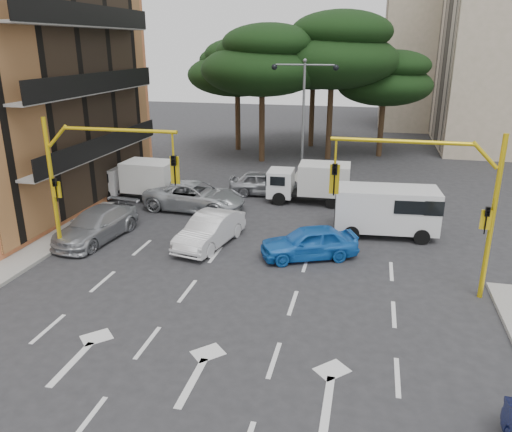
{
  "coord_description": "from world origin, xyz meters",
  "views": [
    {
      "loc": [
        4.29,
        -15.73,
        8.79
      ],
      "look_at": [
        -0.39,
        4.47,
        1.6
      ],
      "focal_mm": 35.0,
      "sensor_mm": 36.0,
      "label": 1
    }
  ],
  "objects_px": {
    "car_white_hatch": "(210,230)",
    "box_truck_b": "(309,183)",
    "car_silver_wagon": "(96,225)",
    "street_lamp_center": "(304,100)",
    "car_blue_compact": "(309,242)",
    "box_truck_a": "(136,180)",
    "signal_mast_right": "(441,192)",
    "car_silver_cross_b": "(264,183)",
    "car_silver_cross_a": "(195,196)",
    "van_white": "(386,211)",
    "signal_mast_left": "(89,171)"
  },
  "relations": [
    {
      "from": "car_white_hatch",
      "to": "box_truck_b",
      "type": "height_order",
      "value": "box_truck_b"
    },
    {
      "from": "car_white_hatch",
      "to": "car_silver_wagon",
      "type": "bearing_deg",
      "value": -163.57
    },
    {
      "from": "street_lamp_center",
      "to": "car_blue_compact",
      "type": "height_order",
      "value": "street_lamp_center"
    },
    {
      "from": "street_lamp_center",
      "to": "box_truck_a",
      "type": "xyz_separation_m",
      "value": [
        -9.0,
        -5.63,
        -4.26
      ]
    },
    {
      "from": "street_lamp_center",
      "to": "box_truck_b",
      "type": "distance_m",
      "value": 5.91
    },
    {
      "from": "signal_mast_right",
      "to": "box_truck_a",
      "type": "distance_m",
      "value": 18.09
    },
    {
      "from": "car_blue_compact",
      "to": "car_silver_cross_b",
      "type": "bearing_deg",
      "value": -179.52
    },
    {
      "from": "car_white_hatch",
      "to": "car_silver_cross_a",
      "type": "relative_size",
      "value": 0.79
    },
    {
      "from": "car_silver_cross_a",
      "to": "car_silver_cross_b",
      "type": "distance_m",
      "value": 4.86
    },
    {
      "from": "signal_mast_right",
      "to": "box_truck_b",
      "type": "distance_m",
      "value": 11.91
    },
    {
      "from": "car_white_hatch",
      "to": "box_truck_b",
      "type": "xyz_separation_m",
      "value": [
        3.57,
        7.52,
        0.44
      ]
    },
    {
      "from": "car_silver_cross_b",
      "to": "van_white",
      "type": "bearing_deg",
      "value": -134.2
    },
    {
      "from": "street_lamp_center",
      "to": "car_silver_cross_a",
      "type": "bearing_deg",
      "value": -126.5
    },
    {
      "from": "car_blue_compact",
      "to": "box_truck_b",
      "type": "distance_m",
      "value": 7.99
    },
    {
      "from": "signal_mast_right",
      "to": "street_lamp_center",
      "type": "height_order",
      "value": "street_lamp_center"
    },
    {
      "from": "car_silver_wagon",
      "to": "box_truck_a",
      "type": "xyz_separation_m",
      "value": [
        -1.0,
        6.38,
        0.45
      ]
    },
    {
      "from": "car_silver_cross_a",
      "to": "car_silver_wagon",
      "type": "bearing_deg",
      "value": 154.33
    },
    {
      "from": "car_silver_wagon",
      "to": "car_silver_cross_a",
      "type": "bearing_deg",
      "value": 67.49
    },
    {
      "from": "van_white",
      "to": "car_white_hatch",
      "type": "bearing_deg",
      "value": -72.73
    },
    {
      "from": "signal_mast_left",
      "to": "car_blue_compact",
      "type": "relative_size",
      "value": 1.44
    },
    {
      "from": "car_blue_compact",
      "to": "car_silver_cross_a",
      "type": "bearing_deg",
      "value": -149.5
    },
    {
      "from": "signal_mast_right",
      "to": "car_silver_cross_b",
      "type": "bearing_deg",
      "value": 128.24
    },
    {
      "from": "street_lamp_center",
      "to": "car_silver_cross_a",
      "type": "relative_size",
      "value": 1.39
    },
    {
      "from": "box_truck_b",
      "to": "car_silver_wagon",
      "type": "bearing_deg",
      "value": 130.07
    },
    {
      "from": "car_silver_cross_a",
      "to": "car_silver_cross_b",
      "type": "relative_size",
      "value": 1.31
    },
    {
      "from": "signal_mast_right",
      "to": "street_lamp_center",
      "type": "distance_m",
      "value": 15.65
    },
    {
      "from": "signal_mast_right",
      "to": "box_truck_a",
      "type": "bearing_deg",
      "value": 152.07
    },
    {
      "from": "car_silver_wagon",
      "to": "car_white_hatch",
      "type": "bearing_deg",
      "value": 12.75
    },
    {
      "from": "signal_mast_right",
      "to": "car_silver_cross_a",
      "type": "relative_size",
      "value": 1.07
    },
    {
      "from": "signal_mast_right",
      "to": "car_silver_wagon",
      "type": "height_order",
      "value": "signal_mast_right"
    },
    {
      "from": "van_white",
      "to": "box_truck_b",
      "type": "height_order",
      "value": "van_white"
    },
    {
      "from": "car_silver_cross_b",
      "to": "box_truck_a",
      "type": "bearing_deg",
      "value": 102.88
    },
    {
      "from": "car_silver_cross_b",
      "to": "van_white",
      "type": "xyz_separation_m",
      "value": [
        7.1,
        -5.31,
        0.47
      ]
    },
    {
      "from": "signal_mast_right",
      "to": "van_white",
      "type": "xyz_separation_m",
      "value": [
        -1.58,
        5.69,
        -2.69
      ]
    },
    {
      "from": "car_silver_cross_a",
      "to": "box_truck_a",
      "type": "distance_m",
      "value": 4.18
    },
    {
      "from": "signal_mast_left",
      "to": "box_truck_b",
      "type": "relative_size",
      "value": 1.26
    },
    {
      "from": "signal_mast_left",
      "to": "box_truck_a",
      "type": "xyz_separation_m",
      "value": [
        -2.2,
        8.38,
        -2.71
      ]
    },
    {
      "from": "car_silver_cross_a",
      "to": "box_truck_a",
      "type": "xyz_separation_m",
      "value": [
        -4.02,
        1.1,
        0.4
      ]
    },
    {
      "from": "car_silver_cross_a",
      "to": "signal_mast_right",
      "type": "bearing_deg",
      "value": -117.58
    },
    {
      "from": "car_white_hatch",
      "to": "car_silver_cross_a",
      "type": "xyz_separation_m",
      "value": [
        -2.42,
        4.75,
        0.05
      ]
    },
    {
      "from": "street_lamp_center",
      "to": "box_truck_b",
      "type": "height_order",
      "value": "street_lamp_center"
    },
    {
      "from": "car_blue_compact",
      "to": "car_white_hatch",
      "type": "bearing_deg",
      "value": -118.1
    },
    {
      "from": "car_blue_compact",
      "to": "car_silver_wagon",
      "type": "relative_size",
      "value": 0.84
    },
    {
      "from": "car_silver_cross_a",
      "to": "box_truck_b",
      "type": "distance_m",
      "value": 6.6
    },
    {
      "from": "car_white_hatch",
      "to": "car_blue_compact",
      "type": "relative_size",
      "value": 1.06
    },
    {
      "from": "car_silver_cross_a",
      "to": "box_truck_b",
      "type": "bearing_deg",
      "value": -61.09
    },
    {
      "from": "car_white_hatch",
      "to": "signal_mast_right",
      "type": "bearing_deg",
      "value": -4.13
    },
    {
      "from": "signal_mast_right",
      "to": "box_truck_a",
      "type": "xyz_separation_m",
      "value": [
        -15.8,
        8.38,
        -2.71
      ]
    },
    {
      "from": "signal_mast_left",
      "to": "street_lamp_center",
      "type": "relative_size",
      "value": 0.77
    },
    {
      "from": "car_silver_wagon",
      "to": "signal_mast_right",
      "type": "bearing_deg",
      "value": -0.44
    }
  ]
}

